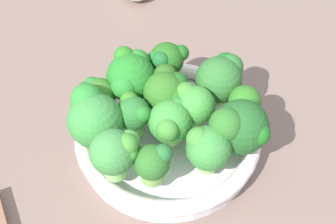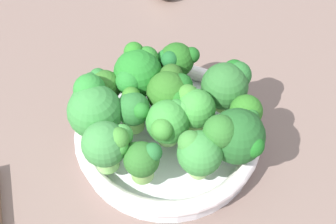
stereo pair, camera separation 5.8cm
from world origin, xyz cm
name	(u,v)px [view 1 (the left image)]	position (x,y,z in cm)	size (l,w,h in cm)	color
ground_plane	(187,161)	(0.00, 0.00, -1.25)	(130.00, 130.00, 2.50)	#735D54
bowl	(168,135)	(1.92, -2.61, 1.89)	(24.14, 24.14, 3.71)	white
broccoli_floret_0	(116,152)	(9.23, 2.38, 7.93)	(6.00, 5.33, 7.01)	#87D068
broccoli_floret_1	(193,104)	(-1.18, -2.36, 7.50)	(5.10, 5.30, 6.28)	#8FC35B
broccoli_floret_2	(130,76)	(5.28, -8.76, 7.62)	(6.37, 7.08, 6.93)	#7DBB5C
broccoli_floret_3	(167,60)	(-0.05, -10.62, 7.33)	(5.75, 4.67, 6.03)	#8EC767
broccoli_floret_4	(172,121)	(1.90, -0.77, 7.25)	(5.86, 5.91, 6.16)	#88BF63
broccoli_floret_5	(134,113)	(6.10, -3.16, 7.09)	(4.24, 4.76, 5.65)	#86C85D
broccoli_floret_6	(245,105)	(-7.27, -0.76, 7.45)	(4.05, 4.71, 6.08)	#7BB060
broccoli_floret_7	(153,163)	(5.47, 4.13, 6.89)	(4.48, 4.19, 5.56)	#83B658
broccoli_floret_8	(206,148)	(-0.77, 4.20, 7.66)	(5.55, 5.25, 6.61)	#A1D071
broccoli_floret_9	(166,90)	(1.40, -5.38, 7.57)	(5.73, 6.38, 6.45)	#7AB45F
broccoli_floret_10	(97,95)	(9.85, -7.35, 7.00)	(4.77, 4.27, 5.42)	#94CB5E
broccoli_floret_11	(221,77)	(-5.93, -5.82, 7.48)	(6.63, 6.32, 6.76)	#8FBD5C
broccoli_floret_12	(240,127)	(-5.29, 2.76, 8.11)	(7.43, 6.58, 7.81)	#9ECD68
broccoli_floret_13	(93,117)	(10.93, -3.31, 7.72)	(6.72, 7.49, 7.40)	#8CCA64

